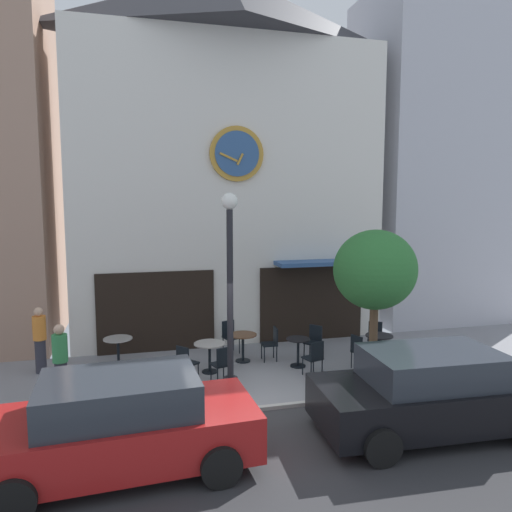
{
  "coord_description": "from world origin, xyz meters",
  "views": [
    {
      "loc": [
        -2.18,
        -9.03,
        4.27
      ],
      "look_at": [
        0.72,
        2.29,
        2.94
      ],
      "focal_mm": 33.38,
      "sensor_mm": 36.0,
      "label": 1
    }
  ],
  "objects_px": {
    "cafe_chair_facing_wall": "(222,362)",
    "pedestrian_green": "(60,361)",
    "cafe_chair_right_end": "(315,356)",
    "pedestrian_orange": "(40,339)",
    "cafe_table_leftmost": "(298,348)",
    "cafe_chair_by_entrance": "(272,341)",
    "cafe_table_center_left": "(210,351)",
    "cafe_chair_left_end": "(375,335)",
    "cafe_chair_under_awning": "(359,349)",
    "cafe_chair_facing_street": "(314,339)",
    "parked_car_black": "(431,392)",
    "cafe_table_rightmost": "(118,346)",
    "street_tree": "(375,270)",
    "street_lamp": "(230,294)",
    "cafe_table_near_curb": "(243,342)",
    "cafe_table_center": "(379,343)",
    "cafe_chair_near_lamp": "(230,334)",
    "parked_car_red": "(120,425)",
    "cafe_chair_curbside": "(186,361)"
  },
  "relations": [
    {
      "from": "cafe_chair_facing_wall",
      "to": "pedestrian_green",
      "type": "distance_m",
      "value": 3.55
    },
    {
      "from": "cafe_chair_right_end",
      "to": "pedestrian_orange",
      "type": "distance_m",
      "value": 6.84
    },
    {
      "from": "cafe_table_leftmost",
      "to": "cafe_chair_by_entrance",
      "type": "distance_m",
      "value": 0.83
    },
    {
      "from": "cafe_table_center_left",
      "to": "cafe_chair_left_end",
      "type": "height_order",
      "value": "cafe_chair_left_end"
    },
    {
      "from": "cafe_chair_left_end",
      "to": "cafe_chair_under_awning",
      "type": "bearing_deg",
      "value": -134.02
    },
    {
      "from": "cafe_chair_facing_street",
      "to": "cafe_chair_right_end",
      "type": "height_order",
      "value": "same"
    },
    {
      "from": "cafe_table_leftmost",
      "to": "parked_car_black",
      "type": "bearing_deg",
      "value": -73.0
    },
    {
      "from": "cafe_table_center_left",
      "to": "parked_car_black",
      "type": "distance_m",
      "value": 5.4
    },
    {
      "from": "cafe_chair_by_entrance",
      "to": "parked_car_black",
      "type": "height_order",
      "value": "parked_car_black"
    },
    {
      "from": "cafe_chair_facing_wall",
      "to": "cafe_table_rightmost",
      "type": "bearing_deg",
      "value": 140.92
    },
    {
      "from": "street_tree",
      "to": "cafe_chair_right_end",
      "type": "height_order",
      "value": "street_tree"
    },
    {
      "from": "cafe_table_center_left",
      "to": "cafe_table_rightmost",
      "type": "bearing_deg",
      "value": 153.36
    },
    {
      "from": "street_lamp",
      "to": "cafe_table_near_curb",
      "type": "height_order",
      "value": "street_lamp"
    },
    {
      "from": "cafe_chair_facing_street",
      "to": "cafe_chair_facing_wall",
      "type": "xyz_separation_m",
      "value": [
        -2.78,
        -1.22,
        0.0
      ]
    },
    {
      "from": "street_tree",
      "to": "cafe_table_center",
      "type": "distance_m",
      "value": 2.52
    },
    {
      "from": "cafe_chair_facing_street",
      "to": "pedestrian_orange",
      "type": "xyz_separation_m",
      "value": [
        -7.05,
        0.64,
        0.33
      ]
    },
    {
      "from": "cafe_table_leftmost",
      "to": "cafe_chair_left_end",
      "type": "height_order",
      "value": "cafe_chair_left_end"
    },
    {
      "from": "cafe_table_leftmost",
      "to": "cafe_chair_facing_street",
      "type": "xyz_separation_m",
      "value": [
        0.65,
        0.53,
        0.04
      ]
    },
    {
      "from": "cafe_table_leftmost",
      "to": "cafe_table_center",
      "type": "distance_m",
      "value": 2.19
    },
    {
      "from": "cafe_chair_facing_street",
      "to": "cafe_chair_near_lamp",
      "type": "height_order",
      "value": "same"
    },
    {
      "from": "cafe_table_leftmost",
      "to": "cafe_chair_right_end",
      "type": "relative_size",
      "value": 0.83
    },
    {
      "from": "cafe_table_center",
      "to": "parked_car_red",
      "type": "distance_m",
      "value": 7.44
    },
    {
      "from": "cafe_chair_curbside",
      "to": "cafe_chair_right_end",
      "type": "height_order",
      "value": "same"
    },
    {
      "from": "cafe_table_center_left",
      "to": "cafe_table_near_curb",
      "type": "relative_size",
      "value": 1.04
    },
    {
      "from": "parked_car_black",
      "to": "pedestrian_orange",
      "type": "bearing_deg",
      "value": 146.02
    },
    {
      "from": "cafe_chair_curbside",
      "to": "cafe_chair_by_entrance",
      "type": "distance_m",
      "value": 2.65
    },
    {
      "from": "cafe_table_rightmost",
      "to": "cafe_chair_curbside",
      "type": "bearing_deg",
      "value": -46.53
    },
    {
      "from": "cafe_chair_near_lamp",
      "to": "cafe_table_center_left",
      "type": "bearing_deg",
      "value": -118.95
    },
    {
      "from": "cafe_chair_curbside",
      "to": "cafe_chair_near_lamp",
      "type": "bearing_deg",
      "value": 53.87
    },
    {
      "from": "cafe_chair_curbside",
      "to": "cafe_table_rightmost",
      "type": "bearing_deg",
      "value": 133.47
    },
    {
      "from": "street_tree",
      "to": "pedestrian_orange",
      "type": "relative_size",
      "value": 2.17
    },
    {
      "from": "cafe_table_rightmost",
      "to": "cafe_chair_near_lamp",
      "type": "xyz_separation_m",
      "value": [
        3.05,
        0.33,
        0.0
      ]
    },
    {
      "from": "cafe_chair_facing_street",
      "to": "parked_car_red",
      "type": "relative_size",
      "value": 0.21
    },
    {
      "from": "cafe_table_center_left",
      "to": "pedestrian_green",
      "type": "xyz_separation_m",
      "value": [
        -3.36,
        -0.86,
        0.3
      ]
    },
    {
      "from": "cafe_chair_under_awning",
      "to": "parked_car_red",
      "type": "distance_m",
      "value": 6.64
    },
    {
      "from": "street_tree",
      "to": "cafe_chair_facing_wall",
      "type": "xyz_separation_m",
      "value": [
        -3.52,
        0.7,
        -2.14
      ]
    },
    {
      "from": "cafe_table_center",
      "to": "cafe_chair_curbside",
      "type": "height_order",
      "value": "cafe_chair_curbside"
    },
    {
      "from": "cafe_chair_facing_wall",
      "to": "pedestrian_orange",
      "type": "xyz_separation_m",
      "value": [
        -4.27,
        1.86,
        0.33
      ]
    },
    {
      "from": "cafe_table_center",
      "to": "cafe_chair_facing_street",
      "type": "distance_m",
      "value": 1.73
    },
    {
      "from": "street_tree",
      "to": "cafe_table_rightmost",
      "type": "relative_size",
      "value": 4.89
    },
    {
      "from": "cafe_chair_right_end",
      "to": "parked_car_black",
      "type": "height_order",
      "value": "parked_car_black"
    },
    {
      "from": "street_tree",
      "to": "cafe_chair_under_awning",
      "type": "distance_m",
      "value": 2.28
    },
    {
      "from": "pedestrian_green",
      "to": "cafe_chair_curbside",
      "type": "bearing_deg",
      "value": 6.67
    },
    {
      "from": "street_tree",
      "to": "cafe_table_near_curb",
      "type": "distance_m",
      "value": 4.04
    },
    {
      "from": "cafe_chair_right_end",
      "to": "cafe_table_center_left",
      "type": "bearing_deg",
      "value": 158.63
    },
    {
      "from": "street_lamp",
      "to": "cafe_chair_facing_wall",
      "type": "relative_size",
      "value": 4.96
    },
    {
      "from": "cafe_chair_facing_wall",
      "to": "cafe_chair_near_lamp",
      "type": "relative_size",
      "value": 1.0
    },
    {
      "from": "cafe_table_center_left",
      "to": "street_lamp",
      "type": "bearing_deg",
      "value": -79.76
    },
    {
      "from": "street_lamp",
      "to": "cafe_table_near_curb",
      "type": "distance_m",
      "value": 2.74
    },
    {
      "from": "cafe_chair_left_end",
      "to": "cafe_chair_curbside",
      "type": "bearing_deg",
      "value": -170.98
    }
  ]
}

